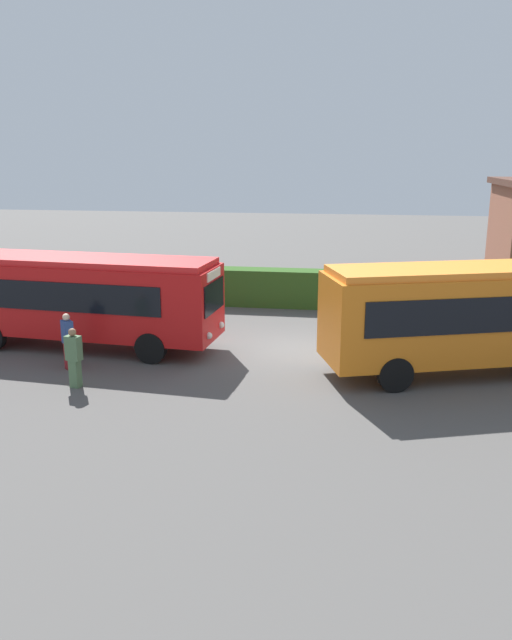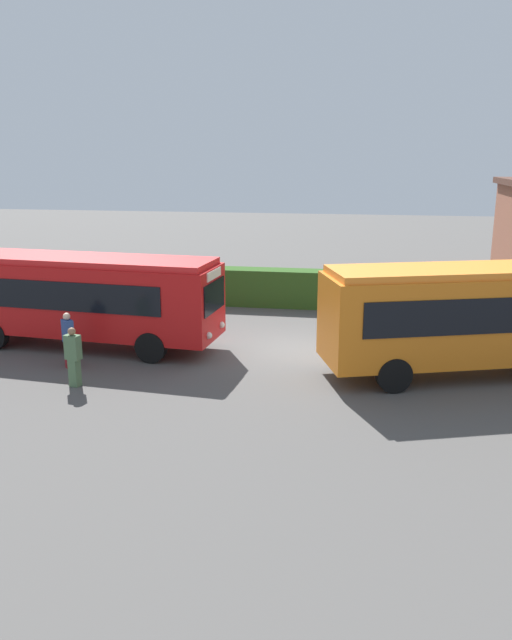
% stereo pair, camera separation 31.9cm
% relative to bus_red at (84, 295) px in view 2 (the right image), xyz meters
% --- Properties ---
extents(ground_plane, '(102.76, 102.76, 0.00)m').
position_rel_bus_red_xyz_m(ground_plane, '(7.03, 0.71, -1.79)').
color(ground_plane, '#514F4C').
extents(bus_red, '(9.49, 3.18, 3.11)m').
position_rel_bus_red_xyz_m(bus_red, '(0.00, 0.00, 0.00)').
color(bus_red, red).
rests_on(bus_red, ground_plane).
extents(bus_orange, '(8.93, 4.99, 3.26)m').
position_rel_bus_red_xyz_m(bus_orange, '(12.41, -0.81, 0.08)').
color(bus_orange, orange).
rests_on(bus_orange, ground_plane).
extents(person_left, '(0.48, 0.49, 1.75)m').
position_rel_bus_red_xyz_m(person_left, '(0.45, -2.26, -0.87)').
color(person_left, maroon).
rests_on(person_left, ground_plane).
extents(person_center, '(0.48, 0.35, 1.73)m').
position_rel_bus_red_xyz_m(person_center, '(1.31, -3.73, -0.89)').
color(person_center, '#4C6B47').
rests_on(person_center, ground_plane).
extents(hedge_row, '(63.38, 1.09, 1.60)m').
position_rel_bus_red_xyz_m(hedge_row, '(7.03, 7.06, -0.99)').
color(hedge_row, '#2C531C').
rests_on(hedge_row, ground_plane).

